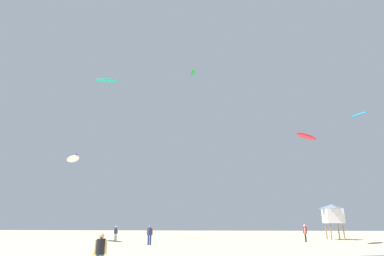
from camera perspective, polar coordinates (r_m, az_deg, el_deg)
The scene contains 11 objects.
person_foreground at distance 14.77m, azimuth -16.91°, elevation -21.26°, with size 0.57×0.39×1.72m.
person_midground at distance 36.45m, azimuth -14.19°, elevation -18.57°, with size 0.52×0.37×1.65m.
person_left at distance 36.48m, azimuth 20.59°, elevation -17.90°, with size 0.41×0.58×1.80m.
person_right at distance 30.70m, azimuth -8.02°, elevation -19.15°, with size 0.59×0.40×1.77m.
lifeguard_tower at distance 42.22m, azimuth 25.03°, elevation -14.41°, with size 2.30×2.30×4.15m.
cooler_box at distance 22.78m, azimuth -17.28°, elevation -21.62°, with size 0.56×0.36×0.32m, color yellow.
kite_aloft_0 at distance 47.57m, azimuth 0.22°, elevation 10.47°, with size 1.24×2.24×0.32m.
kite_aloft_1 at distance 41.37m, azimuth 29.05°, elevation 2.21°, with size 1.55×2.32×0.42m.
kite_aloft_2 at distance 38.34m, azimuth -21.60°, elevation -5.44°, with size 3.45×4.12×0.55m.
kite_aloft_3 at distance 45.38m, azimuth -15.77°, elevation 8.68°, with size 3.34×1.21×0.44m.
kite_aloft_4 at distance 35.29m, azimuth 20.85°, elevation -1.50°, with size 3.69×3.86×0.67m.
Camera 1 is at (1.97, -10.75, 2.28)m, focal length 28.20 mm.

